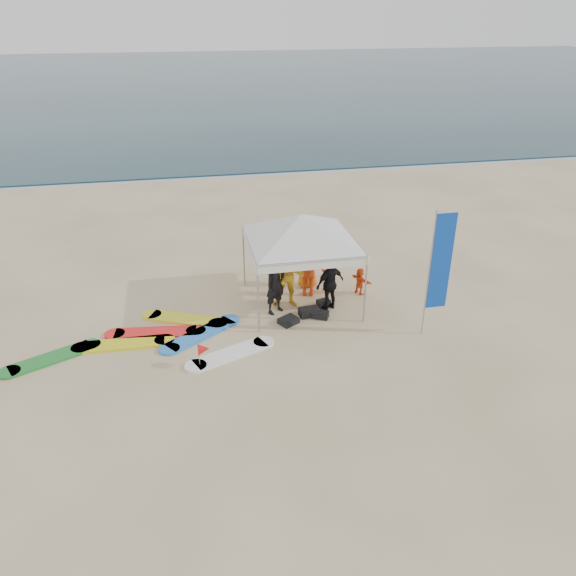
{
  "coord_description": "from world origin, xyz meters",
  "views": [
    {
      "loc": [
        -1.6,
        -10.29,
        7.88
      ],
      "look_at": [
        1.0,
        2.6,
        1.2
      ],
      "focal_mm": 35.0,
      "sensor_mm": 36.0,
      "label": 1
    }
  ],
  "objects_px": {
    "person_seated": "(360,281)",
    "canopy_tent": "(301,214)",
    "person_black_a": "(275,282)",
    "person_orange_b": "(308,262)",
    "marker_pennant": "(204,349)",
    "surfboard_spread": "(158,340)",
    "feather_flag": "(440,263)",
    "person_yellow": "(288,277)",
    "person_black_b": "(330,284)",
    "person_orange_a": "(309,267)"
  },
  "relations": [
    {
      "from": "surfboard_spread",
      "to": "person_orange_b",
      "type": "bearing_deg",
      "value": 27.39
    },
    {
      "from": "person_black_b",
      "to": "marker_pennant",
      "type": "xyz_separation_m",
      "value": [
        -3.72,
        -2.22,
        -0.31
      ]
    },
    {
      "from": "person_yellow",
      "to": "person_seated",
      "type": "distance_m",
      "value": 2.35
    },
    {
      "from": "person_seated",
      "to": "marker_pennant",
      "type": "xyz_separation_m",
      "value": [
        -4.87,
        -2.95,
        0.08
      ]
    },
    {
      "from": "person_black_b",
      "to": "surfboard_spread",
      "type": "distance_m",
      "value": 4.97
    },
    {
      "from": "feather_flag",
      "to": "canopy_tent",
      "type": "bearing_deg",
      "value": 141.54
    },
    {
      "from": "person_black_b",
      "to": "person_orange_b",
      "type": "distance_m",
      "value": 1.57
    },
    {
      "from": "person_seated",
      "to": "canopy_tent",
      "type": "bearing_deg",
      "value": 67.57
    },
    {
      "from": "surfboard_spread",
      "to": "feather_flag",
      "type": "bearing_deg",
      "value": -8.21
    },
    {
      "from": "person_seated",
      "to": "person_yellow",
      "type": "bearing_deg",
      "value": 70.68
    },
    {
      "from": "person_yellow",
      "to": "person_orange_b",
      "type": "height_order",
      "value": "person_yellow"
    },
    {
      "from": "person_orange_a",
      "to": "person_seated",
      "type": "height_order",
      "value": "person_orange_a"
    },
    {
      "from": "canopy_tent",
      "to": "surfboard_spread",
      "type": "height_order",
      "value": "canopy_tent"
    },
    {
      "from": "person_orange_b",
      "to": "canopy_tent",
      "type": "xyz_separation_m",
      "value": [
        -0.43,
        -0.98,
        1.92
      ]
    },
    {
      "from": "canopy_tent",
      "to": "person_orange_a",
      "type": "bearing_deg",
      "value": 51.48
    },
    {
      "from": "person_yellow",
      "to": "person_black_b",
      "type": "bearing_deg",
      "value": -5.47
    },
    {
      "from": "person_black_a",
      "to": "person_yellow",
      "type": "distance_m",
      "value": 0.51
    },
    {
      "from": "person_black_b",
      "to": "feather_flag",
      "type": "relative_size",
      "value": 0.46
    },
    {
      "from": "person_black_a",
      "to": "person_orange_b",
      "type": "bearing_deg",
      "value": 13.74
    },
    {
      "from": "canopy_tent",
      "to": "marker_pennant",
      "type": "distance_m",
      "value": 4.66
    },
    {
      "from": "feather_flag",
      "to": "person_yellow",
      "type": "bearing_deg",
      "value": 146.8
    },
    {
      "from": "person_orange_b",
      "to": "canopy_tent",
      "type": "height_order",
      "value": "canopy_tent"
    },
    {
      "from": "person_orange_a",
      "to": "person_seated",
      "type": "bearing_deg",
      "value": -172.8
    },
    {
      "from": "person_black_a",
      "to": "marker_pennant",
      "type": "height_order",
      "value": "person_black_a"
    },
    {
      "from": "canopy_tent",
      "to": "feather_flag",
      "type": "distance_m",
      "value": 3.93
    },
    {
      "from": "marker_pennant",
      "to": "person_black_a",
      "type": "bearing_deg",
      "value": 46.97
    },
    {
      "from": "person_orange_b",
      "to": "feather_flag",
      "type": "distance_m",
      "value": 4.45
    },
    {
      "from": "person_seated",
      "to": "surfboard_spread",
      "type": "height_order",
      "value": "person_seated"
    },
    {
      "from": "person_orange_b",
      "to": "feather_flag",
      "type": "relative_size",
      "value": 0.46
    },
    {
      "from": "canopy_tent",
      "to": "marker_pennant",
      "type": "xyz_separation_m",
      "value": [
        -3.0,
        -2.78,
        -2.22
      ]
    },
    {
      "from": "person_black_a",
      "to": "surfboard_spread",
      "type": "relative_size",
      "value": 0.29
    },
    {
      "from": "canopy_tent",
      "to": "person_orange_b",
      "type": "bearing_deg",
      "value": 66.03
    },
    {
      "from": "person_yellow",
      "to": "canopy_tent",
      "type": "xyz_separation_m",
      "value": [
        0.4,
        0.16,
        1.78
      ]
    },
    {
      "from": "person_yellow",
      "to": "person_seated",
      "type": "bearing_deg",
      "value": 22.59
    },
    {
      "from": "surfboard_spread",
      "to": "person_orange_a",
      "type": "bearing_deg",
      "value": 21.99
    },
    {
      "from": "person_orange_b",
      "to": "marker_pennant",
      "type": "xyz_separation_m",
      "value": [
        -3.43,
        -3.76,
        -0.31
      ]
    },
    {
      "from": "person_yellow",
      "to": "feather_flag",
      "type": "xyz_separation_m",
      "value": [
        3.44,
        -2.25,
        1.11
      ]
    },
    {
      "from": "person_orange_a",
      "to": "person_black_b",
      "type": "xyz_separation_m",
      "value": [
        0.39,
        -0.98,
        -0.12
      ]
    },
    {
      "from": "person_orange_b",
      "to": "surfboard_spread",
      "type": "bearing_deg",
      "value": 34.39
    },
    {
      "from": "feather_flag",
      "to": "marker_pennant",
      "type": "bearing_deg",
      "value": -176.46
    },
    {
      "from": "person_yellow",
      "to": "canopy_tent",
      "type": "distance_m",
      "value": 1.83
    },
    {
      "from": "feather_flag",
      "to": "marker_pennant",
      "type": "distance_m",
      "value": 6.24
    },
    {
      "from": "canopy_tent",
      "to": "surfboard_spread",
      "type": "bearing_deg",
      "value": -161.46
    },
    {
      "from": "person_black_a",
      "to": "person_seated",
      "type": "height_order",
      "value": "person_black_a"
    },
    {
      "from": "person_black_a",
      "to": "person_yellow",
      "type": "relative_size",
      "value": 1.0
    },
    {
      "from": "person_black_b",
      "to": "canopy_tent",
      "type": "height_order",
      "value": "canopy_tent"
    },
    {
      "from": "canopy_tent",
      "to": "surfboard_spread",
      "type": "distance_m",
      "value": 5.1
    },
    {
      "from": "person_orange_b",
      "to": "person_seated",
      "type": "height_order",
      "value": "person_orange_b"
    },
    {
      "from": "person_orange_a",
      "to": "canopy_tent",
      "type": "xyz_separation_m",
      "value": [
        -0.33,
        -0.41,
        1.8
      ]
    },
    {
      "from": "canopy_tent",
      "to": "feather_flag",
      "type": "height_order",
      "value": "feather_flag"
    }
  ]
}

